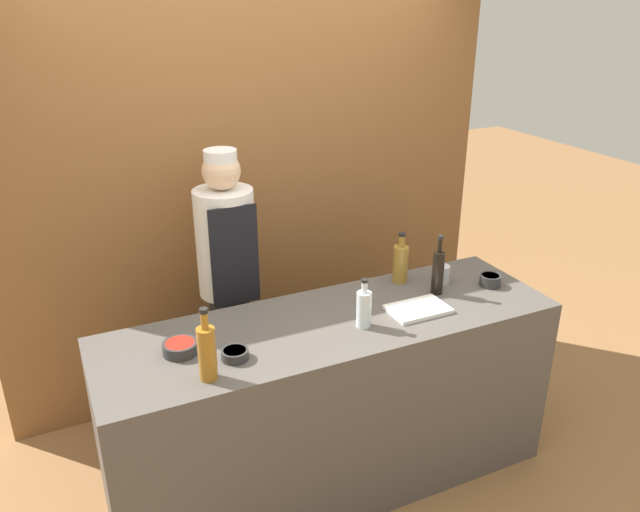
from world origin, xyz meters
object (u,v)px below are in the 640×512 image
object	(u,v)px
bottle_vinegar	(400,263)
chef_center	(229,284)
sauce_bowl_red	(180,347)
bottle_clear	(364,308)
sauce_bowl_green	(235,354)
cup_steel	(442,274)
sauce_bowl_brown	(490,280)
cutting_board	(418,309)
bottle_amber	(207,352)
bottle_soy	(438,271)

from	to	relation	value
bottle_vinegar	chef_center	bearing A→B (deg)	152.21
sauce_bowl_red	bottle_clear	bearing A→B (deg)	-8.84
sauce_bowl_green	cup_steel	world-z (taller)	cup_steel
sauce_bowl_brown	cup_steel	size ratio (longest dim) A/B	1.15
cutting_board	bottle_amber	distance (m)	1.09
cutting_board	bottle_amber	world-z (taller)	bottle_amber
bottle_clear	sauce_bowl_brown	bearing A→B (deg)	6.76
bottle_amber	cup_steel	distance (m)	1.42
bottle_vinegar	bottle_clear	bearing A→B (deg)	-140.00
sauce_bowl_green	bottle_vinegar	size ratio (longest dim) A/B	0.43
sauce_bowl_red	bottle_clear	world-z (taller)	bottle_clear
sauce_bowl_brown	sauce_bowl_red	bearing A→B (deg)	178.89
sauce_bowl_red	cup_steel	bearing A→B (deg)	4.35
cutting_board	cup_steel	distance (m)	0.37
sauce_bowl_brown	bottle_amber	bearing A→B (deg)	-172.61
sauce_bowl_brown	bottle_soy	size ratio (longest dim) A/B	0.35
bottle_soy	cutting_board	bearing A→B (deg)	-147.02
sauce_bowl_green	sauce_bowl_red	size ratio (longest dim) A/B	0.78
bottle_soy	cup_steel	xyz separation A→B (m)	(0.10, 0.09, -0.08)
chef_center	bottle_vinegar	bearing A→B (deg)	-27.79
cutting_board	sauce_bowl_green	bearing A→B (deg)	-178.15
sauce_bowl_brown	bottle_amber	xyz separation A→B (m)	(-1.58, -0.21, 0.09)
cutting_board	chef_center	world-z (taller)	chef_center
cutting_board	bottle_amber	bearing A→B (deg)	-173.40
bottle_clear	cutting_board	bearing A→B (deg)	3.00
sauce_bowl_brown	bottle_soy	world-z (taller)	bottle_soy
bottle_soy	sauce_bowl_brown	bearing A→B (deg)	-8.63
sauce_bowl_green	bottle_amber	xyz separation A→B (m)	(-0.14, -0.09, 0.10)
sauce_bowl_brown	bottle_clear	xyz separation A→B (m)	(-0.81, -0.10, 0.06)
bottle_vinegar	bottle_soy	bearing A→B (deg)	-64.50
bottle_soy	cup_steel	world-z (taller)	bottle_soy
cup_steel	sauce_bowl_green	bearing A→B (deg)	-168.47
bottle_clear	cup_steel	xyz separation A→B (m)	(0.60, 0.24, -0.05)
bottle_clear	bottle_soy	distance (m)	0.53
bottle_clear	sauce_bowl_green	bearing A→B (deg)	-178.72
sauce_bowl_green	cup_steel	distance (m)	1.26
bottle_amber	bottle_clear	xyz separation A→B (m)	(0.77, 0.11, -0.03)
sauce_bowl_red	bottle_soy	world-z (taller)	bottle_soy
bottle_clear	bottle_amber	bearing A→B (deg)	-171.94
sauce_bowl_brown	chef_center	world-z (taller)	chef_center
bottle_vinegar	bottle_soy	world-z (taller)	bottle_soy
sauce_bowl_brown	cup_steel	bearing A→B (deg)	146.27
bottle_vinegar	cup_steel	xyz separation A→B (m)	(0.19, -0.11, -0.06)
bottle_vinegar	bottle_clear	size ratio (longest dim) A/B	1.15
bottle_amber	bottle_clear	world-z (taller)	bottle_amber
bottle_amber	bottle_vinegar	size ratio (longest dim) A/B	1.14
cup_steel	chef_center	bearing A→B (deg)	151.92
cup_steel	chef_center	xyz separation A→B (m)	(-1.01, 0.54, -0.09)
sauce_bowl_green	sauce_bowl_brown	distance (m)	1.45
sauce_bowl_green	cutting_board	distance (m)	0.94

